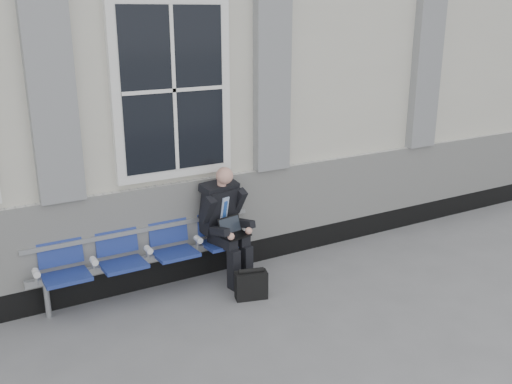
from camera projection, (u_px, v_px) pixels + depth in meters
ground at (205, 346)px, 5.45m from camera, size 70.00×70.00×0.00m
station_building at (90, 76)px, 7.64m from camera, size 14.40×4.40×4.49m
bench at (146, 247)px, 6.33m from camera, size 2.60×0.47×0.91m
businessman at (225, 220)px, 6.60m from camera, size 0.58×0.78×1.38m
briefcase at (251, 285)px, 6.31m from camera, size 0.38×0.24×0.36m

